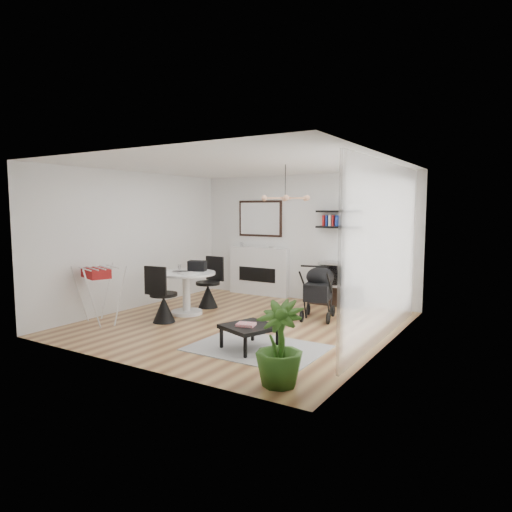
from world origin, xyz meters
The scene contains 25 objects.
floor centered at (0.00, 0.00, 0.00)m, with size 5.00×5.00×0.00m, color brown.
ceiling centered at (0.00, 0.00, 2.70)m, with size 5.00×5.00×0.00m, color white.
wall_back centered at (0.00, 2.50, 1.35)m, with size 5.00×5.00×0.00m, color white.
wall_left centered at (-2.50, 0.00, 1.35)m, with size 5.00×5.00×0.00m, color white.
wall_right centered at (2.50, 0.00, 1.35)m, with size 5.00×5.00×0.00m, color white.
sheer_curtain centered at (2.40, 0.20, 1.35)m, with size 0.04×3.60×2.60m, color white.
fireplace centered at (-1.10, 2.42, 0.69)m, with size 1.50×0.17×2.16m.
shelf_lower centered at (0.83, 2.37, 1.60)m, with size 0.90×0.25×0.04m, color black.
shelf_upper centered at (0.83, 2.37, 1.92)m, with size 0.90×0.25×0.04m, color black.
pendant_lamp centered at (0.70, 0.30, 2.15)m, with size 0.90×0.90×0.10m, color tan, non-canonical shape.
tv_console centered at (0.83, 2.30, 0.20)m, with size 1.07×0.37×0.40m, color black.
crt_tv centered at (0.81, 2.30, 0.65)m, with size 0.57×0.50×0.50m.
dining_table centered at (-1.26, 0.07, 0.53)m, with size 1.09×1.09×0.80m.
laptop centered at (-1.33, -0.02, 0.81)m, with size 0.29×0.19×0.02m, color black.
black_bag centered at (-1.19, 0.31, 0.89)m, with size 0.33×0.20×0.20m, color black.
newspaper centered at (-1.08, -0.06, 0.80)m, with size 0.38×0.31×0.01m, color white.
drinking_glass centered at (-1.58, 0.26, 0.84)m, with size 0.06×0.06×0.10m, color white.
chair_far centered at (-1.27, 0.76, 0.32)m, with size 0.48×0.49×1.01m.
chair_near centered at (-1.20, -0.63, 0.32)m, with size 0.48×0.50×1.01m.
drying_rack centered at (-2.08, -1.24, 0.52)m, with size 0.83×0.80×0.99m.
stroller centered at (0.99, 1.07, 0.44)m, with size 0.70×0.92×1.04m.
rug centered at (0.98, -1.04, 0.01)m, with size 1.84×1.33×0.01m, color #ABABAB.
coffee_table centered at (0.90, -1.14, 0.31)m, with size 0.84×0.84×0.34m.
magazines centered at (0.89, -1.19, 0.37)m, with size 0.25×0.20×0.04m, color #E0384B.
potted_plant centered at (1.90, -2.08, 0.48)m, with size 0.54×0.54×0.96m, color #305D1A.
Camera 1 is at (4.27, -6.43, 1.99)m, focal length 32.00 mm.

